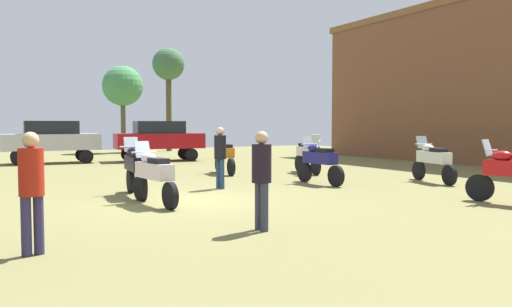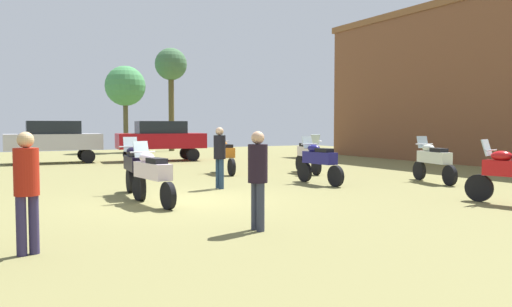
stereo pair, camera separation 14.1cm
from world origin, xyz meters
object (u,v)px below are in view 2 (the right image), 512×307
tree_2 (171,67)px  motorcycle_6 (308,154)px  motorcycle_10 (319,161)px  person_3 (220,153)px  motorcycle_13 (433,160)px  motorcycle_4 (135,167)px  person_1 (258,173)px  motorcycle_3 (225,155)px  person_2 (27,183)px  car_3 (161,138)px  tree_1 (125,87)px  car_4 (54,139)px  motorcycle_8 (152,174)px

tree_2 → motorcycle_6: bearing=-92.8°
motorcycle_10 → person_3: (-3.14, 0.42, 0.31)m
motorcycle_10 → motorcycle_13: motorcycle_10 is taller
motorcycle_4 → motorcycle_13: (9.11, -1.42, -0.02)m
motorcycle_6 → motorcycle_10: 3.46m
motorcycle_6 → tree_2: tree_2 is taller
motorcycle_4 → person_1: bearing=-76.8°
motorcycle_3 → motorcycle_13: 7.33m
motorcycle_3 → motorcycle_10: bearing=-68.0°
motorcycle_6 → person_2: size_ratio=1.21×
motorcycle_13 → person_3: person_3 is taller
motorcycle_6 → person_2: bearing=48.0°
car_3 → person_2: 18.67m
motorcycle_3 → motorcycle_4: 6.25m
motorcycle_10 → person_1: 7.16m
person_2 → tree_2: size_ratio=0.24×
motorcycle_4 → tree_2: size_ratio=0.33×
person_2 → person_3: bearing=-147.7°
motorcycle_13 → tree_1: 22.78m
tree_2 → tree_1: bearing=-172.5°
motorcycle_3 → car_3: size_ratio=0.47×
motorcycle_4 → car_4: size_ratio=0.53×
motorcycle_10 → motorcycle_8: bearing=-168.6°
motorcycle_6 → person_1: bearing=60.8°
motorcycle_13 → tree_2: (-0.87, 22.54, 5.05)m
car_3 → tree_2: (3.70, 9.14, 4.59)m
car_3 → tree_1: (0.42, 8.71, 3.13)m
car_4 → motorcycle_4: bearing=-175.5°
motorcycle_4 → motorcycle_13: motorcycle_4 is taller
motorcycle_13 → motorcycle_4: bearing=-174.7°
motorcycle_6 → car_4: (-7.75, 9.98, 0.45)m
person_2 → tree_2: tree_2 is taller
motorcycle_13 → car_3: bearing=123.0°
motorcycle_8 → car_3: (4.56, 13.53, 0.46)m
person_2 → motorcycle_8: bearing=-141.8°
car_4 → person_3: 12.93m
person_2 → person_3: 7.74m
motorcycle_4 → person_1: 5.28m
motorcycle_8 → tree_1: tree_1 is taller
motorcycle_8 → tree_2: bearing=63.4°
motorcycle_4 → tree_1: 21.57m
motorcycle_13 → person_1: bearing=-141.4°
car_4 → tree_2: tree_2 is taller
motorcycle_4 → motorcycle_6: (7.34, 2.97, -0.02)m
motorcycle_10 → person_3: bearing=169.1°
person_2 → motorcycle_10: bearing=-162.5°
motorcycle_10 → motorcycle_13: 3.69m
person_1 → motorcycle_10: bearing=-48.7°
motorcycle_6 → person_1: (-6.61, -8.20, 0.28)m
tree_2 → motorcycle_8: bearing=-110.0°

